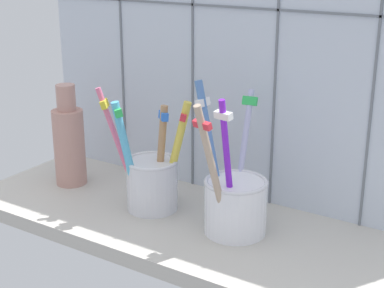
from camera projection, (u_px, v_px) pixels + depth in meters
The scene contains 5 objects.
counter_slab at pixel (189, 228), 77.43cm from camera, with size 64.00×22.00×2.00cm, color #BCB7AD.
tile_wall_back at pixel (237, 52), 80.02cm from camera, with size 64.00×2.20×45.00cm.
toothbrush_cup_left at pixel (151, 178), 79.45cm from camera, with size 11.63×8.55×16.95cm.
toothbrush_cup_right at pixel (234, 200), 73.05cm from camera, with size 10.52×15.41×18.74cm.
ceramic_vase at pixel (69, 142), 87.38cm from camera, with size 4.61×4.61×15.26cm.
Camera 1 is at (37.84, -58.48, 36.60)cm, focal length 55.03 mm.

